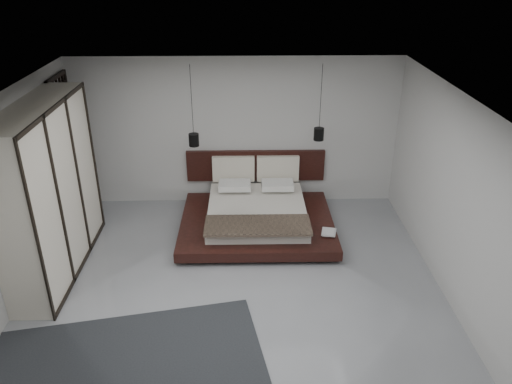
{
  "coord_description": "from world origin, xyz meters",
  "views": [
    {
      "loc": [
        0.19,
        -5.82,
        4.44
      ],
      "look_at": [
        0.33,
        1.2,
        1.04
      ],
      "focal_mm": 35.0,
      "sensor_mm": 36.0,
      "label": 1
    }
  ],
  "objects_px": {
    "pendant_left": "(194,140)",
    "wardrobe": "(49,191)",
    "pendant_right": "(319,134)",
    "rug": "(128,380)",
    "bed": "(257,213)",
    "lattice_screen": "(68,149)"
  },
  "relations": [
    {
      "from": "pendant_left",
      "to": "wardrobe",
      "type": "relative_size",
      "value": 0.53
    },
    {
      "from": "pendant_left",
      "to": "wardrobe",
      "type": "xyz_separation_m",
      "value": [
        -1.98,
        -1.55,
        -0.23
      ]
    },
    {
      "from": "pendant_right",
      "to": "wardrobe",
      "type": "height_order",
      "value": "pendant_right"
    },
    {
      "from": "pendant_left",
      "to": "rug",
      "type": "bearing_deg",
      "value": -97.04
    },
    {
      "from": "pendant_right",
      "to": "rug",
      "type": "xyz_separation_m",
      "value": [
        -2.63,
        -3.9,
        -1.6
      ]
    },
    {
      "from": "bed",
      "to": "wardrobe",
      "type": "height_order",
      "value": "wardrobe"
    },
    {
      "from": "pendant_right",
      "to": "rug",
      "type": "distance_m",
      "value": 4.97
    },
    {
      "from": "lattice_screen",
      "to": "wardrobe",
      "type": "xyz_separation_m",
      "value": [
        0.25,
        -1.68,
        -0.01
      ]
    },
    {
      "from": "lattice_screen",
      "to": "bed",
      "type": "xyz_separation_m",
      "value": [
        3.31,
        -0.54,
        -1.02
      ]
    },
    {
      "from": "pendant_left",
      "to": "wardrobe",
      "type": "bearing_deg",
      "value": -142.01
    },
    {
      "from": "bed",
      "to": "wardrobe",
      "type": "distance_m",
      "value": 3.42
    },
    {
      "from": "pendant_left",
      "to": "rug",
      "type": "distance_m",
      "value": 4.21
    },
    {
      "from": "pendant_left",
      "to": "pendant_right",
      "type": "distance_m",
      "value": 2.15
    },
    {
      "from": "bed",
      "to": "wardrobe",
      "type": "xyz_separation_m",
      "value": [
        -3.06,
        -1.15,
        1.01
      ]
    },
    {
      "from": "bed",
      "to": "rug",
      "type": "distance_m",
      "value": 3.84
    },
    {
      "from": "wardrobe",
      "to": "rug",
      "type": "bearing_deg",
      "value": -57.51
    },
    {
      "from": "wardrobe",
      "to": "pendant_right",
      "type": "bearing_deg",
      "value": 20.52
    },
    {
      "from": "bed",
      "to": "pendant_left",
      "type": "xyz_separation_m",
      "value": [
        -1.08,
        0.4,
        1.24
      ]
    },
    {
      "from": "pendant_right",
      "to": "bed",
      "type": "bearing_deg",
      "value": -159.75
    },
    {
      "from": "bed",
      "to": "rug",
      "type": "bearing_deg",
      "value": -113.98
    },
    {
      "from": "lattice_screen",
      "to": "pendant_left",
      "type": "bearing_deg",
      "value": -3.55
    },
    {
      "from": "pendant_left",
      "to": "rug",
      "type": "height_order",
      "value": "pendant_left"
    }
  ]
}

